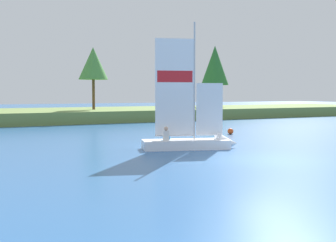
% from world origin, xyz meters
% --- Properties ---
extents(ground_plane, '(200.00, 200.00, 0.00)m').
position_xyz_m(ground_plane, '(0.00, 0.00, 0.00)').
color(ground_plane, '#2D609E').
extents(shore_bank, '(80.00, 13.32, 1.11)m').
position_xyz_m(shore_bank, '(0.00, 29.81, 0.55)').
color(shore_bank, olive).
rests_on(shore_bank, ground).
extents(shoreline_tree_midleft, '(2.96, 2.96, 6.27)m').
position_xyz_m(shoreline_tree_midleft, '(1.81, 28.45, 5.74)').
color(shoreline_tree_midleft, brown).
rests_on(shoreline_tree_midleft, shore_bank).
extents(shoreline_tree_centre, '(3.36, 3.36, 7.42)m').
position_xyz_m(shoreline_tree_centre, '(17.80, 30.51, 6.12)').
color(shoreline_tree_centre, brown).
rests_on(shoreline_tree_centre, shore_bank).
extents(sailboat, '(4.94, 2.65, 6.58)m').
position_xyz_m(sailboat, '(-0.47, 4.32, 0.50)').
color(sailboat, white).
rests_on(sailboat, ground).
extents(channel_buoy, '(0.40, 0.40, 0.40)m').
position_xyz_m(channel_buoy, '(5.38, 9.82, 0.20)').
color(channel_buoy, '#E54C19').
rests_on(channel_buoy, ground).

